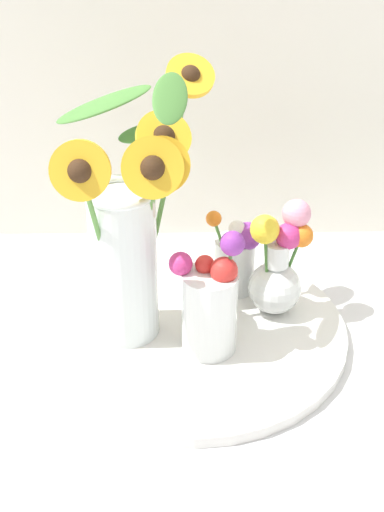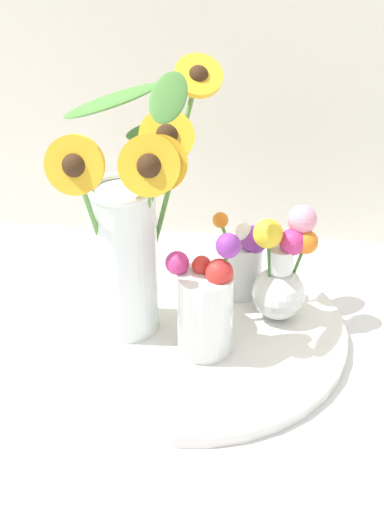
{
  "view_description": "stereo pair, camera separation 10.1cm",
  "coord_description": "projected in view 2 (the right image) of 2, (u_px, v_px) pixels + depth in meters",
  "views": [
    {
      "loc": [
        0.0,
        -0.75,
        0.66
      ],
      "look_at": [
        0.01,
        0.11,
        0.14
      ],
      "focal_mm": 50.0,
      "sensor_mm": 36.0,
      "label": 1
    },
    {
      "loc": [
        0.1,
        -0.75,
        0.66
      ],
      "look_at": [
        0.01,
        0.11,
        0.14
      ],
      "focal_mm": 50.0,
      "sensor_mm": 36.0,
      "label": 2
    }
  ],
  "objects": [
    {
      "name": "mason_jar_sunflowers",
      "position": [
        129.0,
        232.0,
        1.0
      ],
      "size": [
        0.23,
        0.22,
        0.39
      ],
      "color": "silver",
      "rests_on": "serving_tray"
    },
    {
      "name": "ground_plane",
      "position": [
        176.0,
        383.0,
        0.99
      ],
      "size": [
        6.0,
        6.0,
        0.0
      ],
      "primitive_type": "plane",
      "color": "silver"
    },
    {
      "name": "vase_small_center",
      "position": [
        206.0,
        305.0,
        0.99
      ],
      "size": [
        0.1,
        0.08,
        0.19
      ],
      "color": "white",
      "rests_on": "serving_tray"
    },
    {
      "name": "vase_small_back",
      "position": [
        243.0,
        260.0,
        1.12
      ],
      "size": [
        0.09,
        0.07,
        0.15
      ],
      "color": "white",
      "rests_on": "serving_tray"
    },
    {
      "name": "vase_bulb_right",
      "position": [
        282.0,
        273.0,
        1.06
      ],
      "size": [
        0.1,
        0.08,
        0.18
      ],
      "color": "white",
      "rests_on": "serving_tray"
    },
    {
      "name": "serving_tray",
      "position": [
        192.0,
        330.0,
        1.08
      ],
      "size": [
        0.46,
        0.46,
        0.02
      ],
      "color": "white",
      "rests_on": "ground_plane"
    }
  ]
}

